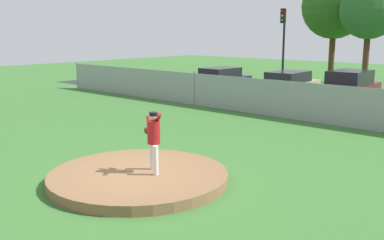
{
  "coord_description": "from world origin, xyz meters",
  "views": [
    {
      "loc": [
        8.37,
        -7.25,
        3.79
      ],
      "look_at": [
        -0.3,
        2.37,
        1.22
      ],
      "focal_mm": 42.21,
      "sensor_mm": 36.0,
      "label": 1
    }
  ],
  "objects_px": {
    "pitcher_youth": "(153,135)",
    "parked_car_burgundy": "(349,89)",
    "traffic_light_near": "(283,35)",
    "parked_car_navy": "(220,80)",
    "baseball": "(123,170)",
    "parked_car_champagne": "(288,86)"
  },
  "relations": [
    {
      "from": "pitcher_youth",
      "to": "parked_car_burgundy",
      "type": "distance_m",
      "value": 14.73
    },
    {
      "from": "parked_car_navy",
      "to": "traffic_light_near",
      "type": "height_order",
      "value": "traffic_light_near"
    },
    {
      "from": "pitcher_youth",
      "to": "baseball",
      "type": "distance_m",
      "value": 1.21
    },
    {
      "from": "baseball",
      "to": "parked_car_navy",
      "type": "bearing_deg",
      "value": 120.31
    },
    {
      "from": "parked_car_burgundy",
      "to": "pitcher_youth",
      "type": "bearing_deg",
      "value": -85.37
    },
    {
      "from": "traffic_light_near",
      "to": "baseball",
      "type": "bearing_deg",
      "value": -70.64
    },
    {
      "from": "traffic_light_near",
      "to": "parked_car_burgundy",
      "type": "bearing_deg",
      "value": -29.61
    },
    {
      "from": "baseball",
      "to": "traffic_light_near",
      "type": "height_order",
      "value": "traffic_light_near"
    },
    {
      "from": "parked_car_navy",
      "to": "baseball",
      "type": "bearing_deg",
      "value": -59.69
    },
    {
      "from": "baseball",
      "to": "traffic_light_near",
      "type": "relative_size",
      "value": 0.01
    },
    {
      "from": "parked_car_navy",
      "to": "traffic_light_near",
      "type": "bearing_deg",
      "value": 58.12
    },
    {
      "from": "parked_car_burgundy",
      "to": "parked_car_champagne",
      "type": "xyz_separation_m",
      "value": [
        -3.51,
        -0.0,
        -0.11
      ]
    },
    {
      "from": "parked_car_champagne",
      "to": "parked_car_burgundy",
      "type": "bearing_deg",
      "value": 0.05
    },
    {
      "from": "pitcher_youth",
      "to": "parked_car_burgundy",
      "type": "bearing_deg",
      "value": 94.63
    },
    {
      "from": "parked_car_burgundy",
      "to": "parked_car_champagne",
      "type": "height_order",
      "value": "parked_car_burgundy"
    },
    {
      "from": "parked_car_navy",
      "to": "parked_car_burgundy",
      "type": "relative_size",
      "value": 0.92
    },
    {
      "from": "baseball",
      "to": "parked_car_navy",
      "type": "relative_size",
      "value": 0.02
    },
    {
      "from": "traffic_light_near",
      "to": "parked_car_navy",
      "type": "bearing_deg",
      "value": -121.88
    },
    {
      "from": "baseball",
      "to": "traffic_light_near",
      "type": "bearing_deg",
      "value": 109.36
    },
    {
      "from": "parked_car_champagne",
      "to": "traffic_light_near",
      "type": "relative_size",
      "value": 0.89
    },
    {
      "from": "parked_car_navy",
      "to": "parked_car_champagne",
      "type": "bearing_deg",
      "value": 2.46
    },
    {
      "from": "parked_car_navy",
      "to": "parked_car_champagne",
      "type": "height_order",
      "value": "parked_car_champagne"
    }
  ]
}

